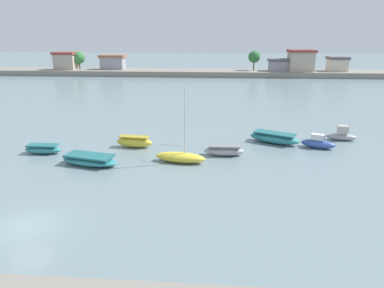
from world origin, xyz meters
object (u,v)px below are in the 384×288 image
Objects in this scene: moored_boat_5 at (224,150)px; moored_boat_8 at (342,135)px; moored_boat_2 at (90,160)px; moored_boat_3 at (134,142)px; moored_boat_7 at (318,143)px; moored_boat_6 at (274,138)px; moored_boat_4 at (180,157)px; moored_boat_1 at (43,149)px.

moored_boat_8 is at bearing 24.62° from moored_boat_5.
moored_boat_5 is 1.14× the size of moored_boat_8.
moored_boat_2 is 1.71× the size of moored_boat_8.
moored_boat_2 is 6.07m from moored_boat_3.
moored_boat_7 is (22.27, 6.48, 0.10)m from moored_boat_2.
moored_boat_5 is 0.68× the size of moored_boat_6.
moored_boat_5 is (4.11, 2.21, -0.00)m from moored_boat_4.
moored_boat_4 is 19.28m from moored_boat_8.
moored_boat_3 is 0.70× the size of moored_boat_6.
moored_boat_2 is (5.79, -2.67, 0.00)m from moored_boat_1.
moored_boat_1 is at bearing -176.48° from moored_boat_4.
moored_boat_3 is 6.72m from moored_boat_4.
moored_boat_7 is 4.55m from moored_boat_8.
moored_boat_3 is at bearing -156.29° from moored_boat_7.
moored_boat_6 reaches higher than moored_boat_1.
moored_boat_3 is 9.63m from moored_boat_5.
moored_boat_1 is 0.63× the size of moored_boat_2.
moored_boat_4 is at bearing -151.61° from moored_boat_5.
moored_boat_2 is at bearing -143.51° from moored_boat_7.
moored_boat_1 is 0.52× the size of moored_boat_4.
moored_boat_4 is at bearing -6.52° from moored_boat_1.
moored_boat_7 is at bearing 29.91° from moored_boat_4.
moored_boat_7 is at bearing 7.06° from moored_boat_1.
moored_boat_1 is 0.95× the size of moored_boat_5.
moored_boat_7 is at bearing 7.82° from moored_boat_6.
moored_boat_3 reaches higher than moored_boat_5.
moored_boat_5 is 7.13m from moored_boat_6.
moored_boat_3 is 0.57× the size of moored_boat_4.
moored_boat_6 is (9.68, 6.66, 0.06)m from moored_boat_4.
moored_boat_2 is at bearing -149.28° from moored_boat_8.
moored_boat_5 is 14.61m from moored_boat_8.
moored_boat_7 reaches higher than moored_boat_5.
moored_boat_2 is at bearing -162.12° from moored_boat_4.
moored_boat_3 reaches higher than moored_boat_6.
moored_boat_4 is at bearing -30.81° from moored_boat_3.
moored_boat_3 reaches higher than moored_boat_1.
moored_boat_3 is (2.92, 5.31, 0.14)m from moored_boat_2.
moored_boat_8 reaches higher than moored_boat_7.
moored_boat_7 is (4.33, -1.42, -0.02)m from moored_boat_6.
moored_boat_3 is at bearing 168.94° from moored_boat_5.
moored_boat_8 is (25.67, 9.50, 0.13)m from moored_boat_2.
moored_boat_1 is at bearing -141.65° from moored_boat_6.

